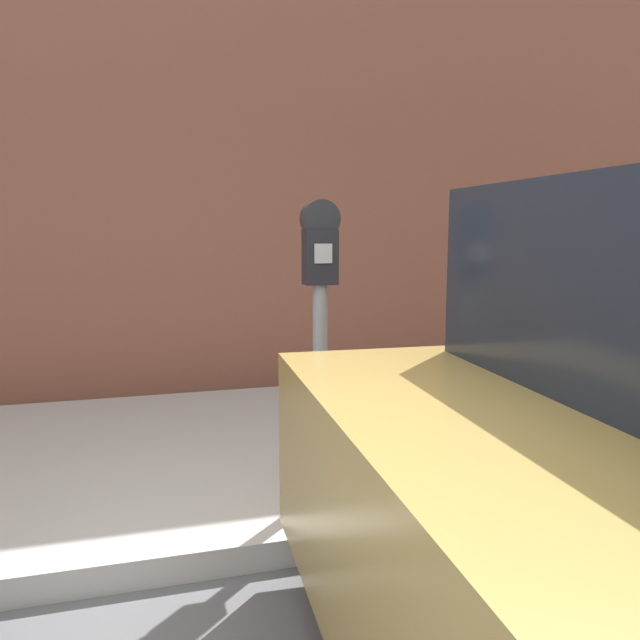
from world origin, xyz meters
The scene contains 3 objects.
sidewalk centered at (0.00, 2.20, 0.07)m, with size 24.00×2.80×0.14m.
building_facade centered at (0.00, 4.17, 2.98)m, with size 24.00×0.30×5.96m.
parking_meter centered at (0.46, 1.24, 1.16)m, with size 0.19×0.12×1.57m.
Camera 1 is at (-0.41, -1.84, 1.57)m, focal length 35.00 mm.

